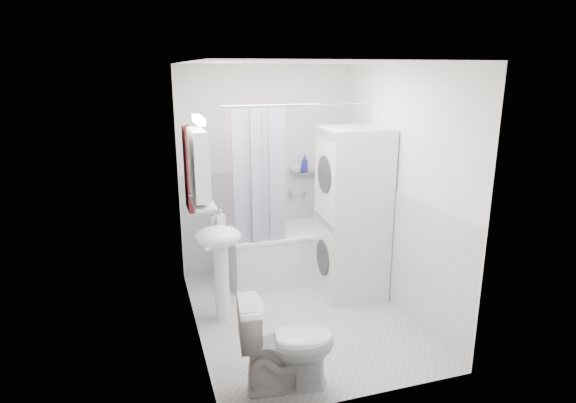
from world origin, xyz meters
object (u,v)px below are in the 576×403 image
object	(u,v)px
toilet	(287,344)
bathtub	(295,250)
sink	(219,252)
washer_dryer	(352,213)

from	to	relation	value
toilet	bathtub	bearing A→B (deg)	-12.32
bathtub	toilet	xyz separation A→B (m)	(-0.70, -1.92, 0.03)
sink	washer_dryer	world-z (taller)	washer_dryer
bathtub	washer_dryer	xyz separation A→B (m)	(0.43, -0.59, 0.57)
sink	toilet	xyz separation A→B (m)	(0.30, -1.15, -0.34)
toilet	sink	bearing A→B (deg)	22.53
sink	washer_dryer	distance (m)	1.45
bathtub	sink	distance (m)	1.32
sink	washer_dryer	bearing A→B (deg)	7.09
washer_dryer	toilet	size ratio (longest dim) A/B	2.44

